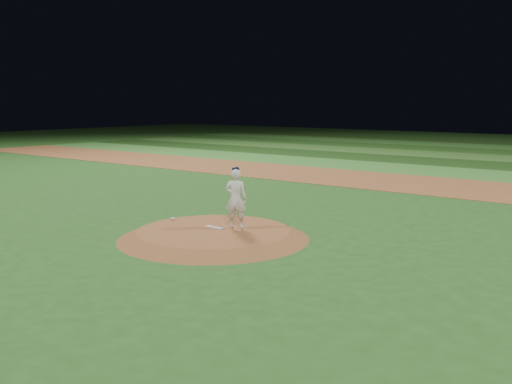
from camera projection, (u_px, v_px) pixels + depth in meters
name	position (u px, v px, depth m)	size (l,w,h in m)	color
ground	(214.00, 238.00, 16.42)	(120.00, 120.00, 0.00)	#22521A
infield_dirt_band	(408.00, 183.00, 27.38)	(70.00, 6.00, 0.02)	brown
outfield_stripe_0	(447.00, 172.00, 31.69)	(70.00, 5.00, 0.02)	#36792C
outfield_stripe_1	(475.00, 164.00, 35.61)	(70.00, 5.00, 0.02)	#1B3E14
outfield_stripe_2	(497.00, 158.00, 39.52)	(70.00, 5.00, 0.02)	#376B27
pitchers_mound	(214.00, 234.00, 16.40)	(5.50, 5.50, 0.25)	brown
pitching_rubber	(215.00, 227.00, 16.63)	(0.60, 0.15, 0.03)	silver
rosin_bag	(173.00, 219.00, 17.76)	(0.13, 0.13, 0.07)	silver
pitcher_on_mound	(236.00, 198.00, 16.48)	(0.75, 0.63, 1.80)	white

